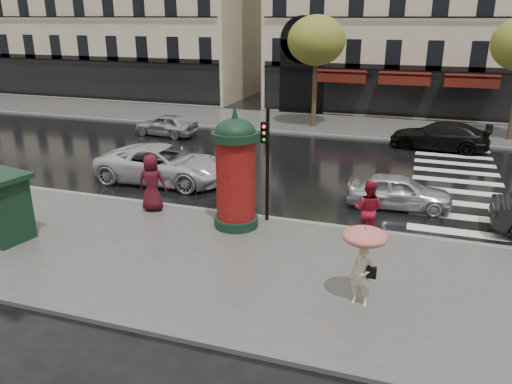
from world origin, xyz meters
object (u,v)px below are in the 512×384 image
(woman_umbrella, at_px, (364,254))
(woman_red, at_px, (368,210))
(car_far_silver, at_px, (166,125))
(car_white, at_px, (163,164))
(man_burgundy, at_px, (152,183))
(traffic_light, at_px, (267,154))
(car_black, at_px, (439,136))
(morris_column, at_px, (236,169))
(newsstand, at_px, (0,206))
(car_silver, at_px, (399,191))

(woman_umbrella, relative_size, woman_red, 1.08)
(car_far_silver, bearing_deg, car_white, 34.12)
(man_burgundy, bearing_deg, traffic_light, 173.95)
(car_white, xyz_separation_m, car_black, (10.95, 9.37, -0.05))
(morris_column, distance_m, car_white, 5.99)
(morris_column, distance_m, car_black, 14.51)
(morris_column, distance_m, car_far_silver, 14.15)
(morris_column, height_order, newsstand, morris_column)
(woman_umbrella, height_order, car_silver, woman_umbrella)
(traffic_light, bearing_deg, morris_column, -138.08)
(newsstand, bearing_deg, woman_red, 18.89)
(car_far_silver, bearing_deg, woman_umbrella, 48.35)
(morris_column, relative_size, newsstand, 1.93)
(woman_umbrella, xyz_separation_m, newsstand, (-10.76, 0.26, -0.25))
(man_burgundy, distance_m, traffic_light, 4.25)
(car_black, bearing_deg, traffic_light, -18.03)
(traffic_light, xyz_separation_m, car_black, (5.55, 12.27, -1.69))
(traffic_light, bearing_deg, car_white, 151.75)
(car_silver, height_order, car_black, car_black)
(woman_umbrella, height_order, morris_column, morris_column)
(car_white, bearing_deg, man_burgundy, -157.80)
(woman_red, distance_m, newsstand, 11.05)
(woman_umbrella, xyz_separation_m, man_burgundy, (-7.67, 3.84, -0.32))
(woman_umbrella, height_order, car_far_silver, woman_umbrella)
(man_burgundy, relative_size, morris_column, 0.50)
(morris_column, bearing_deg, woman_umbrella, -37.97)
(newsstand, xyz_separation_m, car_silver, (11.21, 6.82, -0.56))
(woman_red, distance_m, car_white, 9.30)
(car_white, relative_size, car_far_silver, 1.47)
(newsstand, bearing_deg, car_white, 75.68)
(woman_umbrella, distance_m, man_burgundy, 8.58)
(car_silver, bearing_deg, morris_column, 122.24)
(woman_umbrella, bearing_deg, car_white, 141.95)
(morris_column, bearing_deg, newsstand, -153.29)
(car_silver, relative_size, car_white, 0.67)
(man_burgundy, xyz_separation_m, car_far_silver, (-5.26, 10.84, -0.48))
(woman_red, relative_size, newsstand, 0.89)
(traffic_light, height_order, car_black, traffic_light)
(woman_red, distance_m, car_black, 12.80)
(woman_red, relative_size, car_silver, 0.50)
(car_far_silver, bearing_deg, car_black, 103.73)
(woman_umbrella, relative_size, newsstand, 0.97)
(car_black, height_order, car_far_silver, car_black)
(woman_umbrella, distance_m, morris_column, 5.64)
(newsstand, distance_m, car_silver, 13.14)
(man_burgundy, xyz_separation_m, car_silver, (8.12, 3.25, -0.49))
(morris_column, bearing_deg, man_burgundy, 173.24)
(car_black, distance_m, car_far_silver, 14.96)
(car_silver, distance_m, car_black, 9.47)
(car_silver, relative_size, car_far_silver, 0.98)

